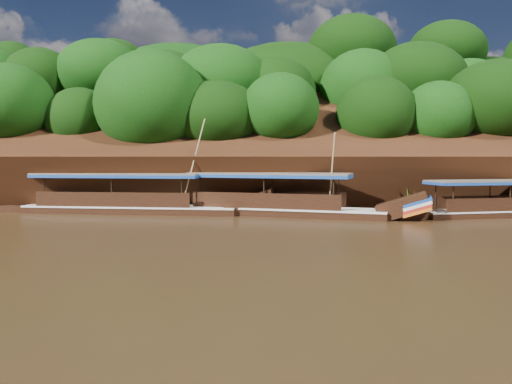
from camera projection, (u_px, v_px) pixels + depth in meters
ground at (305, 234)px, 24.20m from camera, size 160.00×160.00×0.00m
riverbank at (283, 177)px, 46.74m from camera, size 120.00×30.06×19.40m
boat_1 at (294, 206)px, 31.45m from camera, size 15.60×6.67×5.66m
boat_2 at (144, 204)px, 32.92m from camera, size 16.98×4.17×6.68m
reeds at (234, 200)px, 33.73m from camera, size 49.24×2.37×1.99m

